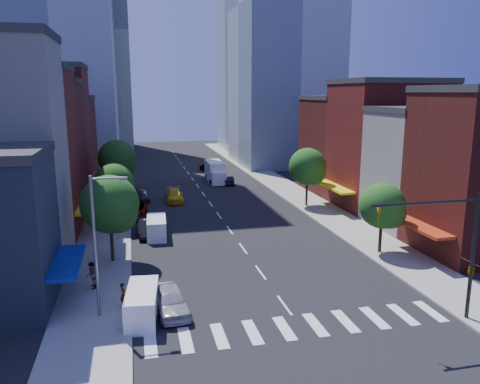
# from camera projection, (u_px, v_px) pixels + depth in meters

# --- Properties ---
(ground) EXTENTS (220.00, 220.00, 0.00)m
(ground) POSITION_uv_depth(u_px,v_px,m) (285.00, 305.00, 31.38)
(ground) COLOR black
(ground) RESTS_ON ground
(sidewalk_left) EXTENTS (5.00, 120.00, 0.15)m
(sidewalk_left) POSITION_uv_depth(u_px,v_px,m) (113.00, 192.00, 66.72)
(sidewalk_left) COLOR gray
(sidewalk_left) RESTS_ON ground
(sidewalk_right) EXTENTS (5.00, 120.00, 0.15)m
(sidewalk_right) POSITION_uv_depth(u_px,v_px,m) (280.00, 184.00, 72.24)
(sidewalk_right) COLOR gray
(sidewalk_right) RESTS_ON ground
(crosswalk) EXTENTS (19.00, 3.00, 0.01)m
(crosswalk) POSITION_uv_depth(u_px,v_px,m) (300.00, 327.00, 28.53)
(crosswalk) COLOR silver
(crosswalk) RESTS_ON ground
(bldg_left_2) EXTENTS (12.00, 9.00, 16.00)m
(bldg_left_2) POSITION_uv_depth(u_px,v_px,m) (9.00, 157.00, 44.61)
(bldg_left_2) COLOR maroon
(bldg_left_2) RESTS_ON ground
(bldg_left_3) EXTENTS (12.00, 8.00, 15.00)m
(bldg_left_3) POSITION_uv_depth(u_px,v_px,m) (28.00, 151.00, 52.81)
(bldg_left_3) COLOR #4F1613
(bldg_left_3) RESTS_ON ground
(bldg_left_4) EXTENTS (12.00, 9.00, 17.00)m
(bldg_left_4) POSITION_uv_depth(u_px,v_px,m) (41.00, 136.00, 60.70)
(bldg_left_4) COLOR maroon
(bldg_left_4) RESTS_ON ground
(bldg_left_5) EXTENTS (12.00, 10.00, 13.00)m
(bldg_left_5) POSITION_uv_depth(u_px,v_px,m) (53.00, 143.00, 70.17)
(bldg_left_5) COLOR #4F1613
(bldg_left_5) RESTS_ON ground
(bldg_right_1) EXTENTS (12.00, 8.00, 12.00)m
(bldg_right_1) POSITION_uv_depth(u_px,v_px,m) (431.00, 170.00, 49.06)
(bldg_right_1) COLOR beige
(bldg_right_1) RESTS_ON ground
(bldg_right_2) EXTENTS (12.00, 10.00, 15.00)m
(bldg_right_2) POSITION_uv_depth(u_px,v_px,m) (387.00, 147.00, 57.32)
(bldg_right_2) COLOR maroon
(bldg_right_2) RESTS_ON ground
(bldg_right_3) EXTENTS (12.00, 10.00, 13.00)m
(bldg_right_3) POSITION_uv_depth(u_px,v_px,m) (350.00, 146.00, 67.06)
(bldg_right_3) COLOR #4F1613
(bldg_right_3) RESTS_ON ground
(tower_ne) EXTENTS (18.00, 20.00, 60.00)m
(tower_ne) POSITION_uv_depth(u_px,v_px,m) (285.00, 6.00, 88.61)
(tower_ne) COLOR #9EA5AD
(tower_ne) RESTS_ON ground
(tower_far_w) EXTENTS (18.00, 18.00, 56.00)m
(tower_far_w) POSITION_uv_depth(u_px,v_px,m) (90.00, 33.00, 112.08)
(tower_far_w) COLOR #9EA5AD
(tower_far_w) RESTS_ON ground
(traffic_signal) EXTENTS (7.24, 2.24, 8.00)m
(traffic_signal) POSITION_uv_depth(u_px,v_px,m) (465.00, 258.00, 28.43)
(traffic_signal) COLOR black
(traffic_signal) RESTS_ON sidewalk_right
(streetlight) EXTENTS (2.25, 0.25, 9.00)m
(streetlight) POSITION_uv_depth(u_px,v_px,m) (98.00, 238.00, 28.63)
(streetlight) COLOR slate
(streetlight) RESTS_ON sidewalk_left
(tree_left_near) EXTENTS (4.80, 4.80, 7.30)m
(tree_left_near) POSITION_uv_depth(u_px,v_px,m) (112.00, 206.00, 38.27)
(tree_left_near) COLOR black
(tree_left_near) RESTS_ON sidewalk_left
(tree_left_mid) EXTENTS (4.20, 4.20, 6.65)m
(tree_left_mid) POSITION_uv_depth(u_px,v_px,m) (116.00, 185.00, 48.82)
(tree_left_mid) COLOR black
(tree_left_mid) RESTS_ON sidewalk_left
(tree_left_far) EXTENTS (5.00, 5.00, 7.75)m
(tree_left_far) POSITION_uv_depth(u_px,v_px,m) (118.00, 160.00, 62.02)
(tree_left_far) COLOR black
(tree_left_far) RESTS_ON sidewalk_left
(tree_right_near) EXTENTS (4.00, 4.00, 6.20)m
(tree_right_near) POSITION_uv_depth(u_px,v_px,m) (384.00, 208.00, 40.63)
(tree_right_near) COLOR black
(tree_right_near) RESTS_ON sidewalk_right
(tree_right_far) EXTENTS (4.60, 4.60, 7.20)m
(tree_right_far) POSITION_uv_depth(u_px,v_px,m) (309.00, 168.00, 57.64)
(tree_right_far) COLOR black
(tree_right_far) RESTS_ON sidewalk_right
(parked_car_front) EXTENTS (2.41, 4.98, 1.64)m
(parked_car_front) POSITION_uv_depth(u_px,v_px,m) (171.00, 301.00, 30.22)
(parked_car_front) COLOR #ABABB0
(parked_car_front) RESTS_ON ground
(parked_car_second) EXTENTS (1.71, 4.79, 1.57)m
(parked_car_second) POSITION_uv_depth(u_px,v_px,m) (147.00, 228.00, 46.60)
(parked_car_second) COLOR black
(parked_car_second) RESTS_ON ground
(parked_car_third) EXTENTS (3.09, 5.69, 1.51)m
(parked_car_third) POSITION_uv_depth(u_px,v_px,m) (135.00, 211.00, 53.47)
(parked_car_third) COLOR #999999
(parked_car_third) RESTS_ON ground
(parked_car_rear) EXTENTS (2.24, 4.94, 1.40)m
(parked_car_rear) POSITION_uv_depth(u_px,v_px,m) (141.00, 196.00, 61.47)
(parked_car_rear) COLOR black
(parked_car_rear) RESTS_ON ground
(cargo_van_near) EXTENTS (2.33, 4.81, 1.98)m
(cargo_van_near) POSITION_uv_depth(u_px,v_px,m) (142.00, 305.00, 29.25)
(cargo_van_near) COLOR white
(cargo_van_near) RESTS_ON ground
(cargo_van_far) EXTENTS (2.06, 4.65, 1.94)m
(cargo_van_far) POSITION_uv_depth(u_px,v_px,m) (157.00, 228.00, 45.93)
(cargo_van_far) COLOR white
(cargo_van_far) RESTS_ON ground
(taxi) EXTENTS (2.37, 5.40, 1.54)m
(taxi) POSITION_uv_depth(u_px,v_px,m) (175.00, 196.00, 61.17)
(taxi) COLOR gold
(taxi) RESTS_ON ground
(traffic_car_oncoming) EXTENTS (1.67, 4.02, 1.29)m
(traffic_car_oncoming) POSITION_uv_depth(u_px,v_px,m) (228.00, 180.00, 72.44)
(traffic_car_oncoming) COLOR black
(traffic_car_oncoming) RESTS_ON ground
(traffic_car_far) EXTENTS (2.20, 4.43, 1.45)m
(traffic_car_far) POSITION_uv_depth(u_px,v_px,m) (206.00, 167.00, 85.25)
(traffic_car_far) COLOR #999999
(traffic_car_far) RESTS_ON ground
(box_truck) EXTENTS (2.56, 7.94, 3.18)m
(box_truck) POSITION_uv_depth(u_px,v_px,m) (215.00, 172.00, 74.63)
(box_truck) COLOR white
(box_truck) RESTS_ON ground
(pedestrian_near) EXTENTS (0.47, 0.64, 1.63)m
(pedestrian_near) POSITION_uv_depth(u_px,v_px,m) (123.00, 295.00, 30.74)
(pedestrian_near) COLOR #999999
(pedestrian_near) RESTS_ON sidewalk_left
(pedestrian_far) EXTENTS (0.83, 1.02, 1.97)m
(pedestrian_far) POSITION_uv_depth(u_px,v_px,m) (92.00, 276.00, 33.53)
(pedestrian_far) COLOR #999999
(pedestrian_far) RESTS_ON sidewalk_left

